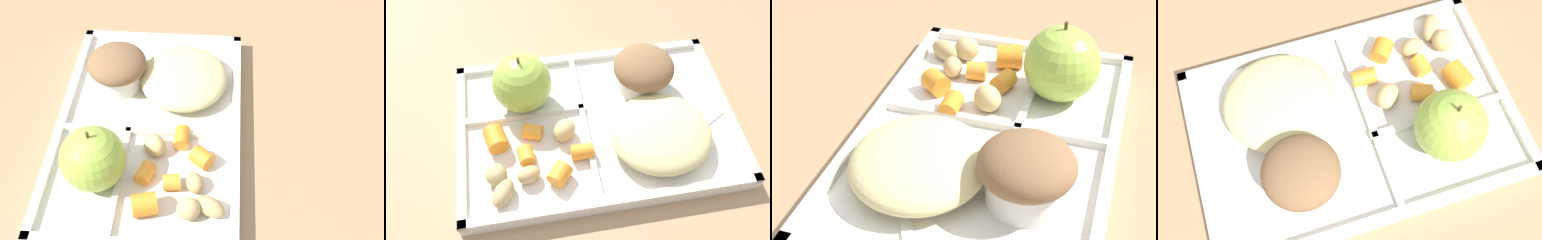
# 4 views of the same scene
# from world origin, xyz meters

# --- Properties ---
(ground) EXTENTS (6.00, 6.00, 0.00)m
(ground) POSITION_xyz_m (0.00, 0.00, 0.00)
(ground) COLOR #997551
(lunch_tray) EXTENTS (0.37, 0.25, 0.02)m
(lunch_tray) POSITION_xyz_m (-0.00, 0.00, 0.01)
(lunch_tray) COLOR silver
(lunch_tray) RESTS_ON ground
(green_apple) EXTENTS (0.08, 0.08, 0.09)m
(green_apple) POSITION_xyz_m (-0.09, 0.05, 0.06)
(green_apple) COLOR #93B742
(green_apple) RESTS_ON lunch_tray
(bran_muffin) EXTENTS (0.08, 0.08, 0.06)m
(bran_muffin) POSITION_xyz_m (0.08, 0.05, 0.05)
(bran_muffin) COLOR silver
(bran_muffin) RESTS_ON lunch_tray
(carrot_slice_tilted) EXTENTS (0.03, 0.03, 0.02)m
(carrot_slice_tilted) POSITION_xyz_m (-0.09, -0.01, 0.03)
(carrot_slice_tilted) COLOR orange
(carrot_slice_tilted) RESTS_ON lunch_tray
(carrot_slice_center) EXTENTS (0.03, 0.03, 0.02)m
(carrot_slice_center) POSITION_xyz_m (-0.06, -0.08, 0.03)
(carrot_slice_center) COLOR orange
(carrot_slice_center) RESTS_ON lunch_tray
(carrot_slice_back) EXTENTS (0.03, 0.04, 0.03)m
(carrot_slice_back) POSITION_xyz_m (-0.13, -0.01, 0.03)
(carrot_slice_back) COLOR orange
(carrot_slice_back) RESTS_ON lunch_tray
(carrot_slice_near_corner) EXTENTS (0.03, 0.02, 0.02)m
(carrot_slice_near_corner) POSITION_xyz_m (-0.03, -0.05, 0.03)
(carrot_slice_near_corner) COLOR orange
(carrot_slice_near_corner) RESTS_ON lunch_tray
(carrot_slice_small) EXTENTS (0.02, 0.02, 0.02)m
(carrot_slice_small) POSITION_xyz_m (-0.10, -0.04, 0.03)
(carrot_slice_small) COLOR orange
(carrot_slice_small) RESTS_ON lunch_tray
(potato_chunk_small) EXTENTS (0.03, 0.03, 0.03)m
(potato_chunk_small) POSITION_xyz_m (-0.14, -0.06, 0.03)
(potato_chunk_small) COLOR tan
(potato_chunk_small) RESTS_ON lunch_tray
(potato_chunk_large) EXTENTS (0.03, 0.03, 0.02)m
(potato_chunk_large) POSITION_xyz_m (-0.10, -0.07, 0.03)
(potato_chunk_large) COLOR tan
(potato_chunk_large) RESTS_ON lunch_tray
(potato_chunk_golden) EXTENTS (0.04, 0.04, 0.03)m
(potato_chunk_golden) POSITION_xyz_m (-0.05, -0.01, 0.03)
(potato_chunk_golden) COLOR tan
(potato_chunk_golden) RESTS_ON lunch_tray
(potato_chunk_wedge) EXTENTS (0.04, 0.04, 0.02)m
(potato_chunk_wedge) POSITION_xyz_m (-0.13, -0.09, 0.03)
(potato_chunk_wedge) COLOR tan
(potato_chunk_wedge) RESTS_ON lunch_tray
(egg_noodle_pile) EXTENTS (0.13, 0.12, 0.04)m
(egg_noodle_pile) POSITION_xyz_m (0.08, -0.04, 0.03)
(egg_noodle_pile) COLOR #D6C684
(egg_noodle_pile) RESTS_ON lunch_tray
(meatball_center) EXTENTS (0.03, 0.03, 0.03)m
(meatball_center) POSITION_xyz_m (0.06, -0.03, 0.03)
(meatball_center) COLOR brown
(meatball_center) RESTS_ON lunch_tray
(meatball_back) EXTENTS (0.03, 0.03, 0.03)m
(meatball_back) POSITION_xyz_m (0.07, -0.03, 0.03)
(meatball_back) COLOR brown
(meatball_back) RESTS_ON lunch_tray
(meatball_side) EXTENTS (0.03, 0.03, 0.03)m
(meatball_side) POSITION_xyz_m (0.10, -0.05, 0.03)
(meatball_side) COLOR #755B4C
(meatball_side) RESTS_ON lunch_tray
(plastic_fork) EXTENTS (0.14, 0.09, 0.00)m
(plastic_fork) POSITION_xyz_m (0.11, -0.05, 0.02)
(plastic_fork) COLOR silver
(plastic_fork) RESTS_ON lunch_tray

